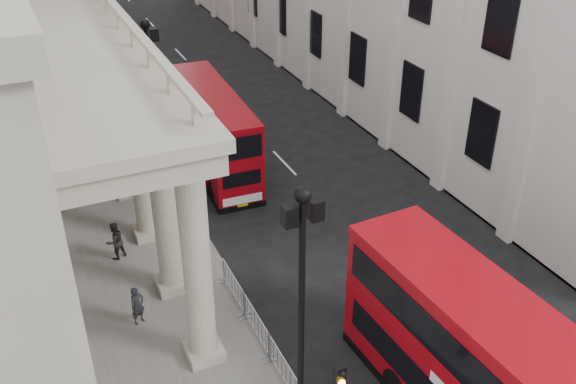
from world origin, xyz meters
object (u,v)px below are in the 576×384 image
object	(u,v)px
lamp_post_north	(94,13)
pedestrian_a	(137,306)
bus_near	(493,380)
bus_far	(213,129)
lamp_post_south	(301,303)
lamp_post_mid	(153,96)
pedestrian_b	(115,241)
pedestrian_c	(115,153)

from	to	relation	value
lamp_post_north	pedestrian_a	xyz separation A→B (m)	(-3.34, -25.43, -4.02)
bus_near	pedestrian_a	bearing A→B (deg)	127.86
bus_far	pedestrian_a	bearing A→B (deg)	-118.53
lamp_post_south	bus_near	xyz separation A→B (m)	(4.69, -2.59, -2.40)
lamp_post_south	lamp_post_mid	xyz separation A→B (m)	(0.00, 16.00, 0.00)
lamp_post_south	pedestrian_b	xyz separation A→B (m)	(-3.29, 10.88, -3.96)
pedestrian_a	bus_near	bearing A→B (deg)	-73.82
lamp_post_south	pedestrian_a	distance (m)	8.40
lamp_post_mid	lamp_post_north	distance (m)	16.00
bus_far	pedestrian_b	size ratio (longest dim) A/B	5.84
lamp_post_south	bus_near	world-z (taller)	lamp_post_south
bus_near	pedestrian_b	world-z (taller)	bus_near
lamp_post_south	pedestrian_b	bearing A→B (deg)	106.80
lamp_post_mid	bus_far	world-z (taller)	lamp_post_mid
lamp_post_south	pedestrian_b	distance (m)	12.04
lamp_post_north	bus_near	bearing A→B (deg)	-82.28
lamp_post_north	pedestrian_c	size ratio (longest dim) A/B	4.60
pedestrian_b	bus_far	bearing A→B (deg)	-159.17
pedestrian_b	pedestrian_c	size ratio (longest dim) A/B	0.92
lamp_post_south	bus_far	world-z (taller)	lamp_post_south
lamp_post_south	pedestrian_b	size ratio (longest dim) A/B	5.00
lamp_post_south	pedestrian_a	size ratio (longest dim) A/B	5.43
lamp_post_south	bus_far	bearing A→B (deg)	79.78
lamp_post_mid	pedestrian_c	size ratio (longest dim) A/B	4.60
lamp_post_south	bus_far	distance (m)	17.67
lamp_post_south	bus_near	size ratio (longest dim) A/B	0.74
pedestrian_b	lamp_post_south	bearing A→B (deg)	83.04
lamp_post_south	lamp_post_north	bearing A→B (deg)	90.00
bus_near	lamp_post_south	bearing A→B (deg)	147.69
lamp_post_mid	bus_far	distance (m)	4.30
lamp_post_mid	pedestrian_c	world-z (taller)	lamp_post_mid
lamp_post_north	pedestrian_b	world-z (taller)	lamp_post_north
pedestrian_a	pedestrian_b	size ratio (longest dim) A/B	0.92
bus_far	pedestrian_a	distance (m)	12.48
pedestrian_b	lamp_post_mid	bearing A→B (deg)	-146.47
bus_near	bus_far	world-z (taller)	bus_near
bus_far	pedestrian_a	size ratio (longest dim) A/B	6.34
pedestrian_a	lamp_post_north	bearing A→B (deg)	57.43
bus_far	pedestrian_b	bearing A→B (deg)	-132.68
pedestrian_c	bus_near	bearing A→B (deg)	-70.55
bus_far	pedestrian_b	xyz separation A→B (m)	(-6.38, -6.29, -1.22)
pedestrian_c	pedestrian_b	bearing A→B (deg)	-98.39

